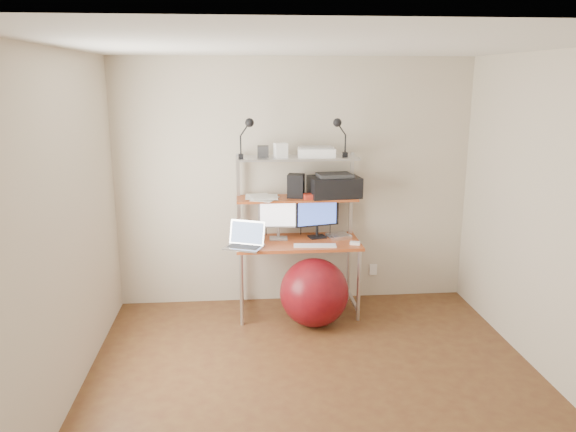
% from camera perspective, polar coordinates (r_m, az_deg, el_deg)
% --- Properties ---
extents(room, '(3.60, 3.60, 3.60)m').
position_cam_1_polar(room, '(3.98, 3.27, -1.37)').
color(room, brown).
rests_on(room, ground).
extents(computer_desk, '(1.20, 0.60, 1.57)m').
position_cam_1_polar(computer_desk, '(5.49, 0.96, -0.23)').
color(computer_desk, '#AE4F21').
rests_on(computer_desk, ground).
extents(desktop, '(1.20, 0.60, 0.00)m').
position_cam_1_polar(desktop, '(5.49, 1.02, -2.57)').
color(desktop, '#AE4F21').
rests_on(desktop, computer_desk).
extents(mid_shelf, '(1.18, 0.34, 0.00)m').
position_cam_1_polar(mid_shelf, '(5.51, 0.89, 1.91)').
color(mid_shelf, '#AE4F21').
rests_on(mid_shelf, computer_desk).
extents(top_shelf, '(1.18, 0.34, 0.00)m').
position_cam_1_polar(top_shelf, '(5.45, 0.91, 6.03)').
color(top_shelf, silver).
rests_on(top_shelf, computer_desk).
extents(floor, '(3.60, 3.60, 0.00)m').
position_cam_1_polar(floor, '(4.47, 3.04, -17.02)').
color(floor, brown).
rests_on(floor, ground).
extents(wall_outlet, '(0.08, 0.01, 0.12)m').
position_cam_1_polar(wall_outlet, '(6.09, 8.66, -5.39)').
color(wall_outlet, white).
rests_on(wall_outlet, room).
extents(monitor_silver, '(0.39, 0.15, 0.44)m').
position_cam_1_polar(monitor_silver, '(5.51, -1.00, 0.00)').
color(monitor_silver, '#A9A9AD').
rests_on(monitor_silver, desktop).
extents(monitor_black, '(0.45, 0.17, 0.45)m').
position_cam_1_polar(monitor_black, '(5.58, 2.98, 0.08)').
color(monitor_black, black).
rests_on(monitor_black, desktop).
extents(laptop, '(0.43, 0.39, 0.31)m').
position_cam_1_polar(laptop, '(5.31, -4.34, -2.61)').
color(laptop, silver).
rests_on(laptop, desktop).
extents(keyboard, '(0.41, 0.15, 0.01)m').
position_cam_1_polar(keyboard, '(5.33, 2.75, -3.02)').
color(keyboard, white).
rests_on(keyboard, desktop).
extents(mouse, '(0.11, 0.09, 0.03)m').
position_cam_1_polar(mouse, '(5.42, 6.83, -2.75)').
color(mouse, white).
rests_on(mouse, desktop).
extents(mac_mini, '(0.25, 0.25, 0.04)m').
position_cam_1_polar(mac_mini, '(5.62, 5.17, -2.02)').
color(mac_mini, silver).
rests_on(mac_mini, desktop).
extents(phone, '(0.08, 0.12, 0.01)m').
position_cam_1_polar(phone, '(5.34, 1.44, -2.99)').
color(phone, black).
rests_on(phone, desktop).
extents(printer, '(0.52, 0.38, 0.23)m').
position_cam_1_polar(printer, '(5.55, 4.73, 3.07)').
color(printer, black).
rests_on(printer, mid_shelf).
extents(nas_cube, '(0.19, 0.19, 0.23)m').
position_cam_1_polar(nas_cube, '(5.49, 0.81, 3.09)').
color(nas_cube, black).
rests_on(nas_cube, mid_shelf).
extents(red_box, '(0.19, 0.14, 0.05)m').
position_cam_1_polar(red_box, '(5.45, 2.47, 2.02)').
color(red_box, red).
rests_on(red_box, mid_shelf).
extents(scanner, '(0.38, 0.26, 0.10)m').
position_cam_1_polar(scanner, '(5.48, 2.90, 6.54)').
color(scanner, white).
rests_on(scanner, top_shelf).
extents(box_white, '(0.14, 0.12, 0.14)m').
position_cam_1_polar(box_white, '(5.39, -0.74, 6.69)').
color(box_white, white).
rests_on(box_white, top_shelf).
extents(box_grey, '(0.11, 0.11, 0.11)m').
position_cam_1_polar(box_grey, '(5.44, -2.56, 6.57)').
color(box_grey, '#323235').
rests_on(box_grey, top_shelf).
extents(clip_lamp_left, '(0.15, 0.08, 0.38)m').
position_cam_1_polar(clip_lamp_left, '(5.28, -4.12, 8.78)').
color(clip_lamp_left, black).
rests_on(clip_lamp_left, top_shelf).
extents(clip_lamp_right, '(0.15, 0.08, 0.37)m').
position_cam_1_polar(clip_lamp_right, '(5.41, 5.20, 8.81)').
color(clip_lamp_right, black).
rests_on(clip_lamp_right, top_shelf).
extents(exercise_ball, '(0.65, 0.65, 0.65)m').
position_cam_1_polar(exercise_ball, '(5.34, 2.68, -7.76)').
color(exercise_ball, maroon).
rests_on(exercise_ball, floor).
extents(paper_stack, '(0.35, 0.40, 0.02)m').
position_cam_1_polar(paper_stack, '(5.48, -2.64, 1.92)').
color(paper_stack, white).
rests_on(paper_stack, mid_shelf).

